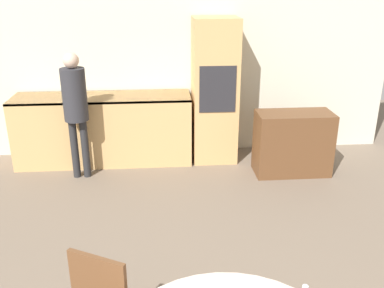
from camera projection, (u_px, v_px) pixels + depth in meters
name	position (u px, v px, depth m)	size (l,w,h in m)	color
wall_back	(176.00, 62.00, 5.88)	(6.04, 0.05, 2.60)	beige
kitchen_counter	(104.00, 128.00, 5.79)	(2.34, 0.60, 0.93)	tan
oven_unit	(215.00, 91.00, 5.73)	(0.59, 0.59, 1.92)	tan
sideboard	(293.00, 143.00, 5.46)	(0.95, 0.45, 0.81)	brown
person_standing	(75.00, 102.00, 5.14)	(0.29, 0.29, 1.58)	#262628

